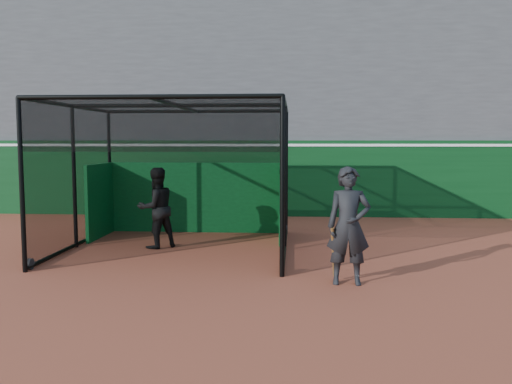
{
  "coord_description": "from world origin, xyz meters",
  "views": [
    {
      "loc": [
        1.91,
        -9.44,
        2.48
      ],
      "look_at": [
        1.1,
        2.0,
        1.4
      ],
      "focal_mm": 38.0,
      "sensor_mm": 36.0,
      "label": 1
    }
  ],
  "objects": [
    {
      "name": "ground",
      "position": [
        0.0,
        0.0,
        0.0
      ],
      "size": [
        120.0,
        120.0,
        0.0
      ],
      "primitive_type": "plane",
      "color": "brown",
      "rests_on": "ground"
    },
    {
      "name": "outfield_wall",
      "position": [
        0.0,
        8.5,
        1.29
      ],
      "size": [
        50.0,
        0.5,
        2.5
      ],
      "color": "#0A3815",
      "rests_on": "ground"
    },
    {
      "name": "grandstand",
      "position": [
        0.0,
        12.27,
        4.48
      ],
      "size": [
        50.0,
        7.85,
        8.95
      ],
      "color": "#4C4C4F",
      "rests_on": "ground"
    },
    {
      "name": "batting_cage",
      "position": [
        -0.75,
        2.76,
        1.64
      ],
      "size": [
        4.97,
        4.95,
        3.28
      ],
      "color": "black",
      "rests_on": "ground"
    },
    {
      "name": "batter",
      "position": [
        -1.28,
        2.82,
        0.94
      ],
      "size": [
        1.15,
        1.13,
        1.87
      ],
      "primitive_type": "imported",
      "rotation": [
        0.0,
        0.0,
        3.86
      ],
      "color": "black",
      "rests_on": "ground"
    },
    {
      "name": "on_deck_player",
      "position": [
        2.85,
        -0.11,
        1.02
      ],
      "size": [
        0.75,
        0.5,
        2.05
      ],
      "color": "black",
      "rests_on": "ground"
    }
  ]
}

